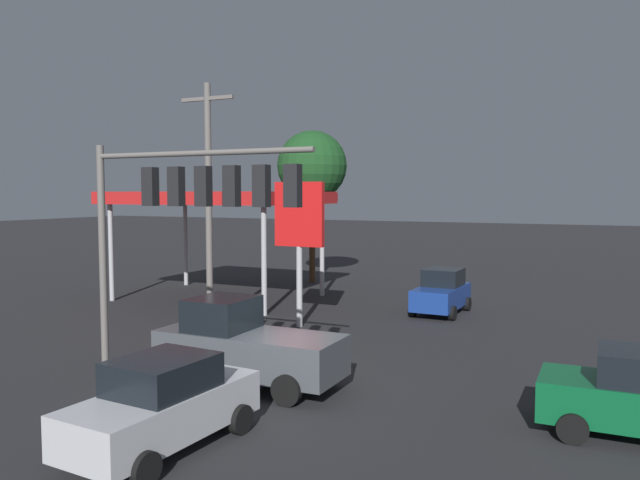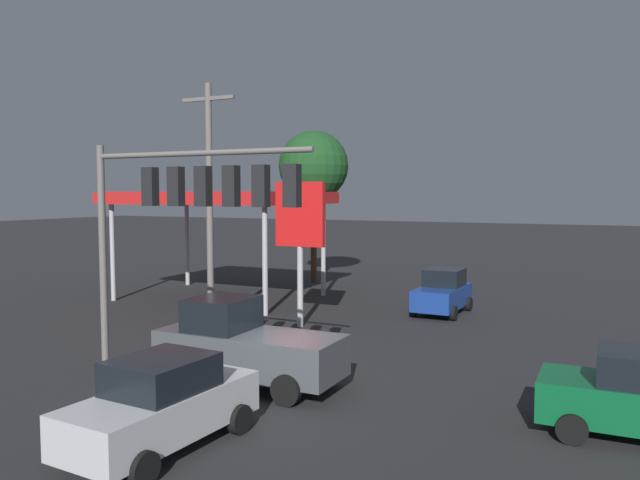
# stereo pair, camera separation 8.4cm
# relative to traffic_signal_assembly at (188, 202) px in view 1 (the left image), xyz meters

# --- Properties ---
(ground_plane) EXTENTS (200.00, 200.00, 0.00)m
(ground_plane) POSITION_rel_traffic_signal_assembly_xyz_m (-2.05, -1.45, -5.09)
(ground_plane) COLOR #262628
(traffic_signal_assembly) EXTENTS (6.55, 0.43, 6.61)m
(traffic_signal_assembly) POSITION_rel_traffic_signal_assembly_xyz_m (0.00, 0.00, 0.00)
(traffic_signal_assembly) COLOR slate
(traffic_signal_assembly) RESTS_ON ground
(utility_pole) EXTENTS (2.40, 0.26, 9.61)m
(utility_pole) POSITION_rel_traffic_signal_assembly_xyz_m (4.84, -7.62, 0.00)
(utility_pole) COLOR slate
(utility_pole) RESTS_ON ground
(gas_station_canopy) EXTENTS (9.95, 7.14, 5.39)m
(gas_station_canopy) POSITION_rel_traffic_signal_assembly_xyz_m (8.34, -13.37, -0.06)
(gas_station_canopy) COLOR red
(gas_station_canopy) RESTS_ON ground
(price_sign) EXTENTS (2.08, 0.27, 5.76)m
(price_sign) POSITION_rel_traffic_signal_assembly_xyz_m (1.51, -9.01, -0.92)
(price_sign) COLOR #B7B7BC
(price_sign) RESTS_ON ground
(pickup_parked) EXTENTS (5.21, 2.27, 2.40)m
(pickup_parked) POSITION_rel_traffic_signal_assembly_xyz_m (-0.62, -1.61, -3.98)
(pickup_parked) COLOR #474C51
(pickup_parked) RESTS_ON ground
(sedan_waiting) EXTENTS (2.30, 4.52, 1.93)m
(sedan_waiting) POSITION_rel_traffic_signal_assembly_xyz_m (-1.41, 2.79, -4.14)
(sedan_waiting) COLOR silver
(sedan_waiting) RESTS_ON ground
(hatchback_crossing) EXTENTS (2.07, 3.86, 1.97)m
(hatchback_crossing) POSITION_rel_traffic_signal_assembly_xyz_m (-2.90, -14.18, -4.14)
(hatchback_crossing) COLOR navy
(hatchback_crossing) RESTS_ON ground
(street_tree) EXTENTS (4.13, 4.13, 9.01)m
(street_tree) POSITION_rel_traffic_signal_assembly_xyz_m (6.55, -20.41, 1.82)
(street_tree) COLOR #4C331E
(street_tree) RESTS_ON ground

